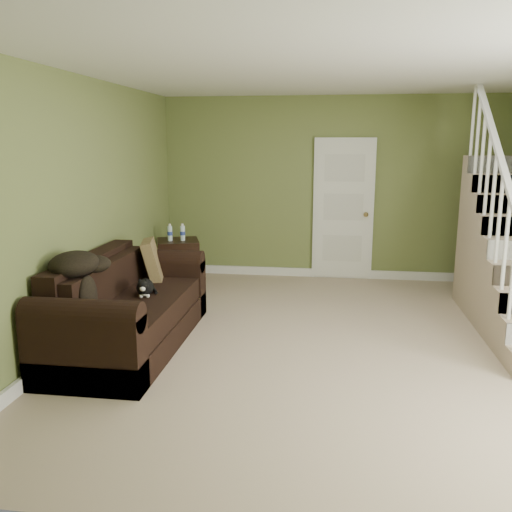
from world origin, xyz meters
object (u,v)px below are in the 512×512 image
(sofa, at_px, (126,312))
(cat, at_px, (144,287))
(side_table, at_px, (178,263))
(banana, at_px, (117,310))

(sofa, relative_size, cat, 5.12)
(cat, bearing_deg, side_table, 84.45)
(sofa, height_order, cat, sofa)
(cat, relative_size, banana, 2.69)
(cat, height_order, banana, cat)
(sofa, xyz_separation_m, cat, (0.16, 0.10, 0.23))
(cat, bearing_deg, sofa, -160.72)
(sofa, xyz_separation_m, side_table, (-0.10, 2.20, -0.01))
(side_table, bearing_deg, banana, -85.62)
(side_table, bearing_deg, cat, -82.73)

